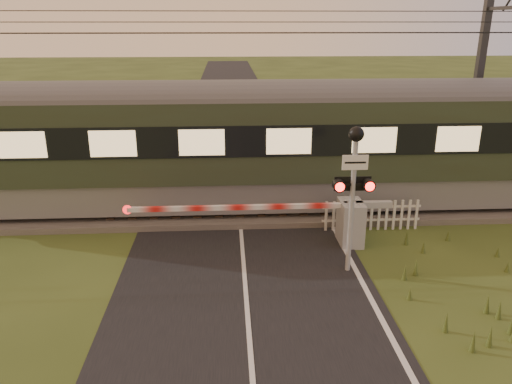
{
  "coord_description": "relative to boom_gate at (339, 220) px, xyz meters",
  "views": [
    {
      "loc": [
        -0.36,
        -8.7,
        5.83
      ],
      "look_at": [
        0.35,
        3.2,
        1.73
      ],
      "focal_mm": 35.0,
      "sensor_mm": 36.0,
      "label": 1
    }
  ],
  "objects": [
    {
      "name": "boom_gate",
      "position": [
        0.0,
        0.0,
        0.0
      ],
      "size": [
        7.21,
        0.94,
        1.25
      ],
      "color": "gray",
      "rests_on": "ground"
    },
    {
      "name": "crossing_signal",
      "position": [
        -0.11,
        -1.59,
        1.79
      ],
      "size": [
        0.92,
        0.36,
        3.6
      ],
      "color": "gray",
      "rests_on": "ground"
    },
    {
      "name": "track_bed",
      "position": [
        -2.66,
        2.76,
        -0.62
      ],
      "size": [
        140.0,
        3.4,
        0.39
      ],
      "color": "#47423D",
      "rests_on": "ground"
    },
    {
      "name": "picket_fence",
      "position": [
        1.16,
        0.87,
        -0.22
      ],
      "size": [
        2.9,
        0.08,
        0.91
      ],
      "color": "silver",
      "rests_on": "ground"
    },
    {
      "name": "catenary_mast",
      "position": [
        5.92,
        4.99,
        3.35
      ],
      "size": [
        0.24,
        2.47,
        7.78
      ],
      "color": "#2D2D30",
      "rests_on": "ground"
    },
    {
      "name": "ground",
      "position": [
        -2.66,
        -3.74,
        -0.68
      ],
      "size": [
        160.0,
        160.0,
        0.0
      ],
      "primitive_type": "plane",
      "color": "#334219",
      "rests_on": "ground"
    },
    {
      "name": "road",
      "position": [
        -2.64,
        -3.97,
        -0.67
      ],
      "size": [
        6.0,
        140.0,
        0.03
      ],
      "color": "black",
      "rests_on": "ground"
    },
    {
      "name": "overhead_wires",
      "position": [
        -2.66,
        2.76,
        5.04
      ],
      "size": [
        120.0,
        0.62,
        0.62
      ],
      "color": "black",
      "rests_on": "ground"
    }
  ]
}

